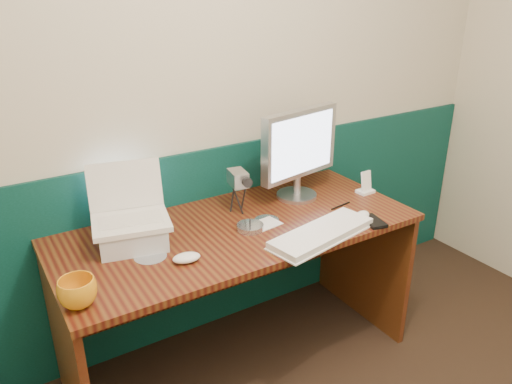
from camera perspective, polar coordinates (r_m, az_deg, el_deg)
back_wall at (r=2.39m, az=-4.53°, el=10.91°), size 3.50×0.04×2.50m
wainscot at (r=2.65m, az=-3.90°, el=-5.21°), size 3.48×0.02×1.00m
desk at (r=2.40m, az=-1.92°, el=-11.94°), size 1.60×0.70×0.75m
laptop_riser at (r=2.10m, az=-13.95°, el=-4.77°), size 0.31×0.28×0.09m
laptop at (r=2.03m, az=-14.41°, el=-0.47°), size 0.35×0.29×0.25m
monitor at (r=2.42m, az=4.83°, el=4.47°), size 0.48×0.22×0.46m
keyboard at (r=2.13m, az=7.52°, el=-4.79°), size 0.52×0.26×0.03m
mouse_right at (r=2.32m, az=12.02°, el=-2.66°), size 0.11×0.09×0.03m
mouse_left at (r=1.95m, az=-7.95°, el=-7.45°), size 0.12×0.08×0.04m
mug at (r=1.78m, az=-19.72°, el=-10.76°), size 0.16×0.16×0.10m
camcorder at (r=2.30m, az=-2.07°, el=0.19°), size 0.12×0.15×0.21m
cd_spindle at (r=2.17m, az=-0.68°, el=-4.04°), size 0.12×0.12×0.02m
cd_loose_a at (r=2.02m, az=-11.97°, el=-7.22°), size 0.13×0.13×0.00m
cd_loose_b at (r=2.26m, az=1.23°, el=-3.20°), size 0.11×0.11×0.00m
pen at (r=2.43m, az=9.63°, el=-1.55°), size 0.13×0.03×0.01m
papers at (r=2.22m, az=0.95°, el=-3.74°), size 0.16×0.12×0.00m
dock at (r=2.60m, az=12.37°, el=0.08°), size 0.09×0.07×0.02m
music_player at (r=2.58m, az=12.48°, el=1.25°), size 0.06×0.03×0.10m
pda at (r=2.29m, az=13.21°, el=-3.29°), size 0.10×0.14×0.02m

